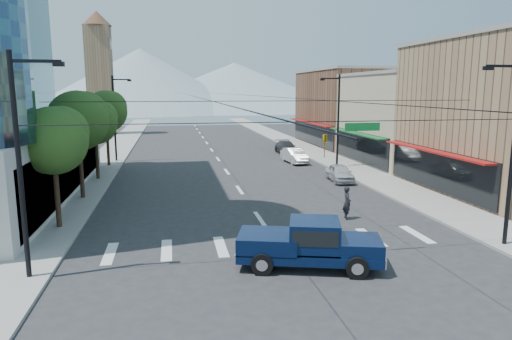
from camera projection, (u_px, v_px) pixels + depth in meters
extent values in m
plane|color=#28282B|center=(284.00, 254.00, 21.26)|extent=(160.00, 160.00, 0.00)
cube|color=gray|center=(116.00, 150.00, 57.81)|extent=(4.00, 120.00, 0.15)
cube|color=gray|center=(298.00, 145.00, 62.15)|extent=(4.00, 120.00, 0.15)
cube|color=tan|center=(415.00, 120.00, 47.34)|extent=(12.00, 14.00, 9.00)
cube|color=brown|center=(355.00, 109.00, 62.74)|extent=(12.00, 18.00, 10.00)
cube|color=#8C6B4C|center=(100.00, 81.00, 76.75)|extent=(4.00, 4.00, 18.00)
cone|color=brown|center=(96.00, 18.00, 74.98)|extent=(4.80, 4.80, 2.40)
cone|color=gray|center=(141.00, 80.00, 161.87)|extent=(80.00, 80.00, 22.00)
cone|color=gray|center=(235.00, 86.00, 178.22)|extent=(90.00, 90.00, 18.00)
cylinder|color=black|center=(57.00, 189.00, 24.65)|extent=(0.28, 0.28, 4.55)
sphere|color=#274D19|center=(53.00, 141.00, 24.20)|extent=(3.64, 3.64, 3.64)
sphere|color=#274D19|center=(62.00, 133.00, 24.50)|extent=(2.86, 2.86, 2.86)
cylinder|color=black|center=(81.00, 163.00, 31.38)|extent=(0.28, 0.28, 5.11)
sphere|color=#274D19|center=(78.00, 121.00, 30.88)|extent=(4.09, 4.09, 4.09)
sphere|color=#274D19|center=(85.00, 115.00, 31.17)|extent=(3.21, 3.21, 3.21)
cylinder|color=black|center=(97.00, 154.00, 38.21)|extent=(0.28, 0.28, 4.55)
sphere|color=#274D19|center=(95.00, 123.00, 37.76)|extent=(3.64, 3.64, 3.64)
sphere|color=#274D19|center=(100.00, 117.00, 38.05)|extent=(2.86, 2.86, 2.86)
cylinder|color=black|center=(108.00, 141.00, 44.94)|extent=(0.28, 0.28, 5.11)
sphere|color=#274D19|center=(106.00, 111.00, 44.43)|extent=(4.09, 4.09, 4.09)
sphere|color=#274D19|center=(110.00, 107.00, 44.72)|extent=(3.21, 3.21, 3.21)
cylinder|color=black|center=(20.00, 170.00, 17.56)|extent=(0.20, 0.20, 9.00)
cylinder|color=black|center=(291.00, 122.00, 19.22)|extent=(21.60, 0.04, 0.04)
imported|color=gold|center=(325.00, 146.00, 19.68)|extent=(0.16, 0.20, 1.00)
cube|color=#0C6626|center=(362.00, 127.00, 19.84)|extent=(1.60, 0.06, 0.35)
cylinder|color=black|center=(114.00, 119.00, 47.58)|extent=(0.20, 0.20, 9.00)
cube|color=black|center=(121.00, 79.00, 47.03)|extent=(1.80, 0.12, 0.12)
cube|color=black|center=(129.00, 81.00, 47.19)|extent=(0.40, 0.25, 0.18)
cylinder|color=black|center=(338.00, 122.00, 43.74)|extent=(0.20, 0.20, 9.00)
cube|color=black|center=(330.00, 78.00, 42.86)|extent=(1.80, 0.12, 0.12)
cube|color=black|center=(322.00, 80.00, 42.74)|extent=(0.40, 0.25, 0.18)
cube|color=#07163A|center=(309.00, 254.00, 19.57)|extent=(6.43, 3.81, 0.39)
cube|color=#07163A|center=(360.00, 245.00, 19.29)|extent=(2.28, 2.50, 0.61)
cube|color=#07163A|center=(314.00, 234.00, 19.40)|extent=(2.58, 2.54, 1.21)
cube|color=black|center=(315.00, 232.00, 19.38)|extent=(2.38, 2.51, 0.66)
cube|color=#07163A|center=(268.00, 241.00, 19.66)|extent=(3.05, 2.82, 0.72)
cube|color=silver|center=(381.00, 256.00, 19.28)|extent=(0.71, 2.04, 0.39)
cube|color=silver|center=(239.00, 251.00, 19.87)|extent=(0.71, 2.04, 0.33)
cylinder|color=black|center=(357.00, 268.00, 18.39)|extent=(0.98, 0.58, 0.92)
cylinder|color=black|center=(352.00, 250.00, 20.44)|extent=(0.98, 0.58, 0.92)
cylinder|color=black|center=(262.00, 264.00, 18.76)|extent=(0.98, 0.58, 0.92)
cylinder|color=black|center=(266.00, 247.00, 20.81)|extent=(0.98, 0.58, 0.92)
imported|color=black|center=(347.00, 203.00, 26.85)|extent=(0.52, 0.75, 1.98)
imported|color=silver|center=(340.00, 173.00, 37.98)|extent=(2.04, 4.32, 1.43)
imported|color=silver|center=(294.00, 156.00, 47.60)|extent=(2.08, 4.78, 1.53)
imported|color=#323235|center=(286.00, 147.00, 54.56)|extent=(2.21, 5.17, 1.49)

